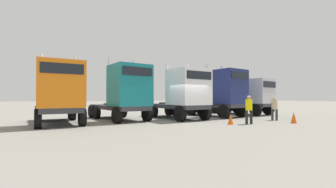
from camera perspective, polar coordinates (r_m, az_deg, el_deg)
The scene contains 10 objects.
ground at distance 15.61m, azimuth 5.64°, elevation -6.91°, with size 200.00×200.00×0.00m, color gray.
semi_truck_orange at distance 14.90m, azimuth -25.69°, elevation 0.29°, with size 2.99×6.48×4.28m.
semi_truck_teal at distance 16.08m, azimuth -10.68°, elevation 0.29°, with size 3.57×6.58×4.43m.
semi_truck_white at distance 16.88m, azimuth 3.87°, elevation 0.08°, with size 3.14×6.42×4.27m.
semi_truck_navy at distance 19.69m, azimuth 13.41°, elevation 0.31°, with size 3.57×6.45×4.50m.
semi_truck_silver at distance 22.83m, azimuth 20.18°, elevation -0.56°, with size 3.71×6.20×3.92m.
visitor_in_hivis at distance 14.76m, azimuth 19.72°, elevation -3.23°, with size 0.54×0.54×1.76m.
visitor_with_camera at distance 17.95m, azimuth 25.25°, elevation -2.99°, with size 0.54×0.54×1.65m.
traffic_cone_near at distance 16.55m, azimuth 29.14°, elevation -5.23°, with size 0.36×0.36×0.71m, color #F2590C.
traffic_cone_far at distance 14.33m, azimuth 15.51°, elevation -6.21°, with size 0.36×0.36×0.60m, color #F2590C.
Camera 1 is at (-8.11, -13.23, 1.63)m, focal length 24.18 mm.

